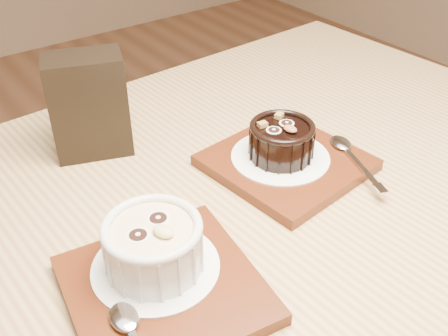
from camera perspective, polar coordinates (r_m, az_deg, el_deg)
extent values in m
cube|color=#9E7645|center=(0.61, -0.32, -8.42)|extent=(1.24, 0.86, 0.04)
cylinder|color=#9E7645|center=(1.34, 8.53, -1.58)|extent=(0.06, 0.06, 0.71)
cube|color=#56230E|center=(0.53, -6.51, -12.99)|extent=(0.20, 0.20, 0.01)
cylinder|color=white|center=(0.54, -7.44, -10.57)|extent=(0.13, 0.13, 0.00)
cylinder|color=silver|center=(0.52, -7.65, -8.63)|extent=(0.09, 0.09, 0.05)
cylinder|color=#DCC686|center=(0.51, -7.86, -6.72)|extent=(0.08, 0.08, 0.00)
torus|color=silver|center=(0.51, -7.89, -6.42)|extent=(0.10, 0.10, 0.01)
cylinder|color=black|center=(0.50, -9.34, -7.17)|extent=(0.02, 0.02, 0.00)
cylinder|color=black|center=(0.52, -7.18, -5.40)|extent=(0.02, 0.02, 0.00)
ellipsoid|color=#DCC781|center=(0.50, -6.63, -6.86)|extent=(0.02, 0.03, 0.01)
cube|color=#56230E|center=(0.70, 6.78, 0.59)|extent=(0.20, 0.20, 0.01)
cylinder|color=white|center=(0.69, 6.15, 1.23)|extent=(0.13, 0.13, 0.00)
cylinder|color=black|center=(0.68, 6.26, 2.76)|extent=(0.08, 0.08, 0.04)
cylinder|color=black|center=(0.67, 6.37, 4.20)|extent=(0.07, 0.07, 0.00)
torus|color=black|center=(0.67, 6.39, 4.46)|extent=(0.08, 0.08, 0.01)
cylinder|color=black|center=(0.66, 5.45, 4.16)|extent=(0.02, 0.02, 0.00)
cylinder|color=black|center=(0.68, 6.84, 4.92)|extent=(0.02, 0.02, 0.00)
ellipsoid|color=brown|center=(0.66, 7.23, 4.24)|extent=(0.02, 0.02, 0.01)
cube|color=brown|center=(0.67, 4.22, 4.75)|extent=(0.01, 0.01, 0.01)
cube|color=brown|center=(0.69, 6.02, 5.69)|extent=(0.01, 0.01, 0.01)
cube|color=black|center=(0.72, -14.50, 6.60)|extent=(0.11, 0.09, 0.14)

